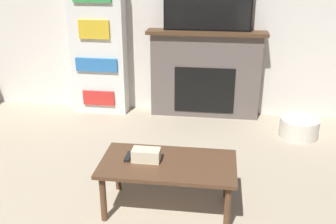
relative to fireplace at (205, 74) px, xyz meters
name	(u,v)px	position (x,y,z in m)	size (l,w,h in m)	color
wall_back	(175,6)	(-0.40, 0.14, 0.80)	(6.86, 0.06, 2.70)	silver
fireplace	(205,74)	(0.00, 0.00, 0.00)	(1.45, 0.28, 1.09)	#605651
tv	(208,5)	(0.00, -0.02, 0.85)	(1.04, 0.03, 0.61)	black
coffee_table	(168,168)	(-0.19, -2.07, -0.18)	(1.07, 0.57, 0.42)	brown
tissue_box	(146,155)	(-0.37, -2.07, -0.07)	(0.22, 0.12, 0.10)	beige
remote_control	(128,157)	(-0.52, -2.04, -0.11)	(0.04, 0.15, 0.02)	black
bookshelf	(99,45)	(-1.35, -0.02, 0.33)	(0.68, 0.29, 1.76)	white
storage_basket	(299,127)	(1.11, -0.51, -0.44)	(0.44, 0.44, 0.22)	silver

